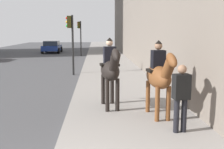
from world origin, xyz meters
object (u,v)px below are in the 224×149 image
Objects in this scene: car_mid_lane at (52,47)px; traffic_light_far_curb at (80,33)px; traffic_light_near_curb at (71,35)px; mounted_horse_near at (110,69)px; pedestrian_greeting at (181,94)px; mounted_horse_far at (159,76)px.

car_mid_lane is 1.10× the size of traffic_light_far_curb.
traffic_light_far_curb reaches higher than traffic_light_near_curb.
mounted_horse_near is 2.78m from pedestrian_greeting.
mounted_horse_far is 1.32× the size of pedestrian_greeting.
traffic_light_near_curb is (-16.72, -3.81, 1.64)m from car_mid_lane.
pedestrian_greeting is 0.43× the size of car_mid_lane.
pedestrian_greeting is at bearing 6.22° from mounted_horse_far.
traffic_light_far_curb is at bearing 0.79° from traffic_light_near_curb.
traffic_light_far_curb is at bearing -176.33° from mounted_horse_far.
traffic_light_near_curb is at bearing -179.21° from traffic_light_far_curb.
pedestrian_greeting is at bearing -170.52° from traffic_light_far_curb.
traffic_light_near_curb is at bearing -172.76° from mounted_horse_near.
traffic_light_far_curb is at bearing -140.10° from car_mid_lane.
traffic_light_near_curb is at bearing -164.74° from mounted_horse_far.
mounted_horse_far is 0.56× the size of car_mid_lane.
mounted_horse_far is 9.16m from traffic_light_near_curb.
mounted_horse_near is at bearing -132.47° from mounted_horse_far.
traffic_light_near_curb is 12.30m from traffic_light_far_curb.
pedestrian_greeting is 0.47× the size of traffic_light_far_curb.
pedestrian_greeting is at bearing -160.17° from traffic_light_near_curb.
traffic_light_near_curb reaches higher than mounted_horse_far.
traffic_light_far_curb reaches higher than mounted_horse_far.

